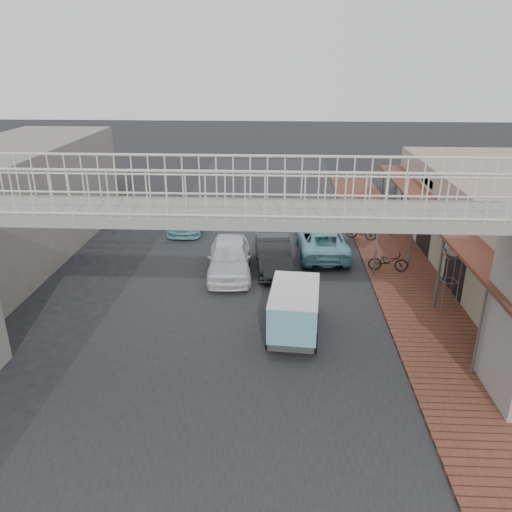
# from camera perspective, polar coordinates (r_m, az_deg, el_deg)

# --- Properties ---
(ground) EXTENTS (120.00, 120.00, 0.00)m
(ground) POSITION_cam_1_polar(r_m,az_deg,el_deg) (17.86, -1.38, -7.19)
(ground) COLOR black
(ground) RESTS_ON ground
(road_strip) EXTENTS (10.00, 60.00, 0.01)m
(road_strip) POSITION_cam_1_polar(r_m,az_deg,el_deg) (17.86, -1.38, -7.17)
(road_strip) COLOR black
(road_strip) RESTS_ON ground
(sidewalk) EXTENTS (3.00, 40.00, 0.10)m
(sidewalk) POSITION_cam_1_polar(r_m,az_deg,el_deg) (21.15, 17.13, -3.26)
(sidewalk) COLOR brown
(sidewalk) RESTS_ON ground
(footbridge) EXTENTS (16.40, 2.40, 6.34)m
(footbridge) POSITION_cam_1_polar(r_m,az_deg,el_deg) (12.87, -2.81, -3.38)
(footbridge) COLOR gray
(footbridge) RESTS_ON ground
(building_far_left) EXTENTS (5.00, 14.00, 5.00)m
(building_far_left) POSITION_cam_1_polar(r_m,az_deg,el_deg) (25.56, -25.90, 5.63)
(building_far_left) COLOR gray
(building_far_left) RESTS_ON ground
(white_hatchback) EXTENTS (2.08, 4.53, 1.51)m
(white_hatchback) POSITION_cam_1_polar(r_m,az_deg,el_deg) (21.18, -3.03, -0.16)
(white_hatchback) COLOR white
(white_hatchback) RESTS_ON ground
(dark_sedan) EXTENTS (1.82, 4.20, 1.34)m
(dark_sedan) POSITION_cam_1_polar(r_m,az_deg,el_deg) (21.72, 2.01, 0.20)
(dark_sedan) COLOR black
(dark_sedan) RESTS_ON ground
(angkot_curb) EXTENTS (2.40, 4.86, 1.33)m
(angkot_curb) POSITION_cam_1_polar(r_m,az_deg,el_deg) (23.57, 7.53, 1.75)
(angkot_curb) COLOR #71B9C4
(angkot_curb) RESTS_ON ground
(angkot_far) EXTENTS (1.75, 4.29, 1.24)m
(angkot_far) POSITION_cam_1_polar(r_m,az_deg,el_deg) (27.19, -7.69, 4.37)
(angkot_far) COLOR #69AEB6
(angkot_far) RESTS_ON ground
(angkot_van) EXTENTS (1.85, 3.60, 1.71)m
(angkot_van) POSITION_cam_1_polar(r_m,az_deg,el_deg) (16.56, 4.44, -5.47)
(angkot_van) COLOR black
(angkot_van) RESTS_ON ground
(motorcycle_near) EXTENTS (1.73, 0.76, 0.88)m
(motorcycle_near) POSITION_cam_1_polar(r_m,az_deg,el_deg) (22.06, 14.87, -0.58)
(motorcycle_near) COLOR black
(motorcycle_near) RESTS_ON sidewalk
(motorcycle_far) EXTENTS (1.64, 1.00, 0.96)m
(motorcycle_far) POSITION_cam_1_polar(r_m,az_deg,el_deg) (25.61, 11.94, 2.89)
(motorcycle_far) COLOR black
(motorcycle_far) RESTS_ON sidewalk
(street_clock) EXTENTS (0.69, 0.58, 2.77)m
(street_clock) POSITION_cam_1_polar(r_m,az_deg,el_deg) (18.66, 21.65, 0.59)
(street_clock) COLOR #59595B
(street_clock) RESTS_ON sidewalk
(arrow_sign) EXTENTS (1.71, 1.09, 2.92)m
(arrow_sign) POSITION_cam_1_polar(r_m,az_deg,el_deg) (20.98, 15.75, 3.77)
(arrow_sign) COLOR #59595B
(arrow_sign) RESTS_ON sidewalk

